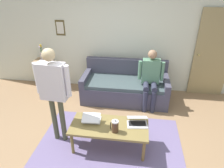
% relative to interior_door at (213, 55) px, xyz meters
% --- Properties ---
extents(ground_plane, '(7.68, 7.68, 0.00)m').
position_rel_interior_door_xyz_m(ground_plane, '(2.20, 2.11, -1.02)').
color(ground_plane, '#987653').
extents(area_rug, '(2.47, 1.96, 0.01)m').
position_rel_interior_door_xyz_m(area_rug, '(2.09, 2.23, -1.02)').
color(area_rug, slate).
rests_on(area_rug, ground_plane).
extents(back_wall, '(7.04, 0.11, 2.70)m').
position_rel_interior_door_xyz_m(back_wall, '(2.20, -0.09, 0.33)').
color(back_wall, silver).
rests_on(back_wall, ground_plane).
extents(interior_door, '(0.82, 0.09, 2.05)m').
position_rel_interior_door_xyz_m(interior_door, '(0.00, 0.00, 0.00)').
color(interior_door, '#9F8C5C').
rests_on(interior_door, ground_plane).
extents(couch, '(1.96, 0.90, 0.88)m').
position_rel_interior_door_xyz_m(couch, '(1.96, 0.49, -0.72)').
color(couch, '#464556').
rests_on(couch, ground_plane).
extents(coffee_table, '(1.27, 0.58, 0.45)m').
position_rel_interior_door_xyz_m(coffee_table, '(2.09, 2.13, -0.62)').
color(coffee_table, olive).
rests_on(coffee_table, ground_plane).
extents(laptop_left, '(0.31, 0.28, 0.14)m').
position_rel_interior_door_xyz_m(laptop_left, '(2.40, 2.05, -0.53)').
color(laptop_left, silver).
rests_on(laptop_left, coffee_table).
extents(laptop_center, '(0.36, 0.30, 0.15)m').
position_rel_interior_door_xyz_m(laptop_center, '(1.64, 2.02, -0.53)').
color(laptop_center, silver).
rests_on(laptop_center, coffee_table).
extents(french_press, '(0.13, 0.11, 0.23)m').
position_rel_interior_door_xyz_m(french_press, '(1.98, 2.25, -0.47)').
color(french_press, '#4C3323').
rests_on(french_press, coffee_table).
extents(side_shelf, '(0.42, 0.32, 0.76)m').
position_rel_interior_door_xyz_m(side_shelf, '(4.08, 0.19, -0.65)').
color(side_shelf, '#A17F59').
rests_on(side_shelf, ground_plane).
extents(flower_vase, '(0.11, 0.11, 0.41)m').
position_rel_interior_door_xyz_m(flower_vase, '(4.09, 0.18, -0.12)').
color(flower_vase, '#9D959A').
rests_on(flower_vase, side_shelf).
extents(person_standing, '(0.59, 0.22, 1.69)m').
position_rel_interior_door_xyz_m(person_standing, '(2.98, 2.05, 0.06)').
color(person_standing, '#4E513D').
rests_on(person_standing, ground_plane).
extents(person_seated, '(0.55, 0.51, 1.28)m').
position_rel_interior_door_xyz_m(person_seated, '(1.40, 0.72, -0.30)').
color(person_seated, '#2F3145').
rests_on(person_seated, ground_plane).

